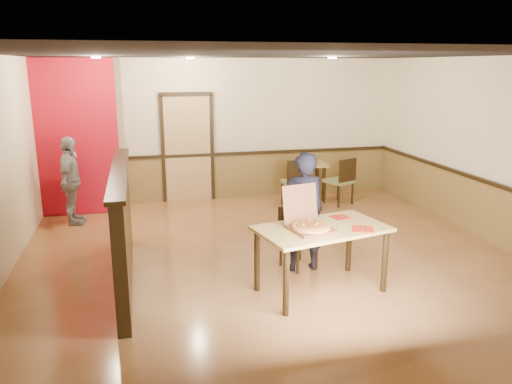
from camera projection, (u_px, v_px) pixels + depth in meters
floor at (272, 259)px, 7.07m from camera, size 7.00×7.00×0.00m
ceiling at (274, 54)px, 6.37m from camera, size 7.00×7.00×0.00m
wall_back at (227, 130)px, 10.02m from camera, size 7.00×0.00×7.00m
wall_right at (497, 152)px, 7.51m from camera, size 0.00×7.00×7.00m
wainscot_back at (228, 176)px, 10.22m from camera, size 7.00×0.04×0.90m
chair_rail_back at (228, 154)px, 10.09m from camera, size 7.00×0.06×0.06m
wainscot_right at (488, 212)px, 7.74m from camera, size 0.04×7.00×0.90m
chair_rail_right at (490, 183)px, 7.62m from camera, size 0.06×7.00×0.06m
back_door at (188, 149)px, 9.89m from camera, size 0.90×0.06×2.10m
booth_partition at (123, 224)px, 6.24m from camera, size 0.20×3.10×1.44m
red_accent_panel at (72, 138)px, 8.89m from camera, size 1.60×0.20×2.78m
spot_a at (96, 57)px, 7.55m from camera, size 0.14×0.14×0.02m
spot_b at (190, 58)px, 8.55m from camera, size 0.14×0.14×0.02m
spot_c at (332, 58)px, 8.11m from camera, size 0.14×0.14×0.02m
main_table at (322, 236)px, 5.91m from camera, size 1.67×1.18×0.81m
diner_chair at (296, 234)px, 6.74m from camera, size 0.54×0.54×0.84m
side_chair_left at (296, 181)px, 9.48m from camera, size 0.48×0.48×0.96m
side_chair_right at (342, 179)px, 9.70m from camera, size 0.61×0.61×0.93m
side_table at (308, 171)px, 10.16m from camera, size 0.75×0.75×0.74m
diner at (303, 212)px, 6.53m from camera, size 0.59×0.39×1.60m
passerby at (71, 181)px, 8.46m from camera, size 0.48×0.93×1.51m
pizza_box at (309, 224)px, 5.79m from camera, size 0.55×0.62×0.48m
pizza at (311, 227)px, 5.75m from camera, size 0.54×0.54×0.03m
napkin_near at (363, 229)px, 5.80m from camera, size 0.32×0.32×0.01m
napkin_far at (340, 217)px, 6.25m from camera, size 0.25×0.25×0.01m
condiment at (308, 159)px, 10.12m from camera, size 0.06×0.06×0.15m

